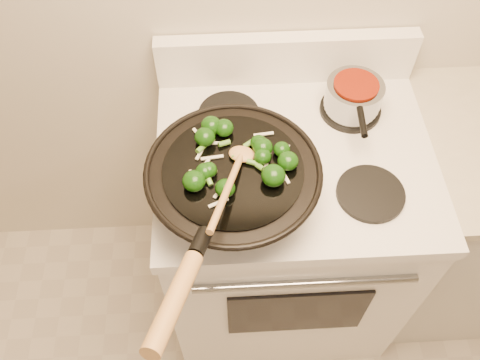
{
  "coord_description": "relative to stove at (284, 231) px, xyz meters",
  "views": [
    {
      "loc": [
        -0.27,
        0.3,
        2.04
      ],
      "look_at": [
        -0.23,
        1.0,
        1.04
      ],
      "focal_mm": 38.0,
      "sensor_mm": 36.0,
      "label": 1
    }
  ],
  "objects": [
    {
      "name": "stove",
      "position": [
        0.0,
        0.0,
        0.0
      ],
      "size": [
        0.78,
        0.67,
        1.08
      ],
      "color": "white",
      "rests_on": "ground"
    },
    {
      "name": "wok",
      "position": [
        -0.18,
        -0.16,
        0.54
      ],
      "size": [
        0.43,
        0.7,
        0.28
      ],
      "color": "black",
      "rests_on": "stove"
    },
    {
      "name": "stirfry",
      "position": [
        -0.17,
        -0.13,
        0.61
      ],
      "size": [
        0.27,
        0.26,
        0.05
      ],
      "color": "#0F3608",
      "rests_on": "wok"
    },
    {
      "name": "wooden_spoon",
      "position": [
        -0.18,
        -0.19,
        0.62
      ],
      "size": [
        0.13,
        0.29,
        0.09
      ],
      "color": "#B48146",
      "rests_on": "wok"
    },
    {
      "name": "saucepan",
      "position": [
        0.18,
        0.15,
        0.51
      ],
      "size": [
        0.16,
        0.27,
        0.1
      ],
      "color": "gray",
      "rests_on": "stove"
    }
  ]
}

